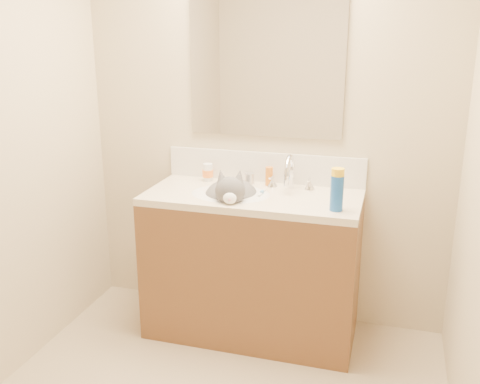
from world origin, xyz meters
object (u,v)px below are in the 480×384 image
Objects in this scene: silver_jar at (249,178)px; faucet at (290,175)px; vanity_cabinet at (252,268)px; cat at (231,198)px; spray_can at (337,193)px; pill_bottle at (208,172)px; amber_bottle at (269,176)px; basin at (231,205)px.

faucet is at bearing -13.11° from silver_jar.
silver_jar is at bearing 166.89° from faucet.
vanity_cabinet is 0.44m from cat.
faucet is at bearing 135.42° from spray_can.
cat reaches higher than pill_bottle.
cat is at bearing 168.11° from spray_can.
pill_bottle is at bearing -178.96° from amber_bottle.
cat is at bearing -45.25° from pill_bottle.
spray_can reaches higher than amber_bottle.
spray_can is (0.60, -0.13, 0.16)m from basin.
amber_bottle is at bearing 53.08° from basin.
faucet reaches higher than cat.
amber_bottle is 0.56m from spray_can.
silver_jar is at bearing 78.63° from basin.
spray_can is (0.59, -0.13, 0.11)m from cat.
cat is 0.24m from silver_jar.
basin is at bearing -150.88° from faucet.
spray_can reaches higher than pill_bottle.
faucet is 4.36× the size of silver_jar.
spray_can reaches higher than basin.
faucet is (0.18, 0.14, 0.54)m from vanity_cabinet.
silver_jar is at bearing 64.16° from cat.
basin is at bearing -45.50° from pill_bottle.
basin is 4.07× the size of amber_bottle.
silver_jar is 0.66m from spray_can.
cat is 4.18× the size of amber_bottle.
pill_bottle is at bearing 119.23° from cat.
vanity_cabinet is at bearing -29.22° from pill_bottle.
pill_bottle is at bearing 150.78° from vanity_cabinet.
cat reaches higher than basin.
basin is 0.33m from pill_bottle.
vanity_cabinet is at bearing -0.09° from cat.
vanity_cabinet is 2.59× the size of cat.
basin is 0.25m from silver_jar.
silver_jar is (-0.25, 0.06, -0.05)m from faucet.
basin reaches higher than vanity_cabinet.
basin is 4.23× the size of pill_bottle.
cat is (0.00, -0.00, 0.05)m from basin.
cat is at bearing -164.57° from vanity_cabinet.
amber_bottle is (-0.13, 0.06, -0.03)m from faucet.
amber_bottle is (0.05, 0.19, 0.51)m from vanity_cabinet.
faucet is 0.15m from amber_bottle.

